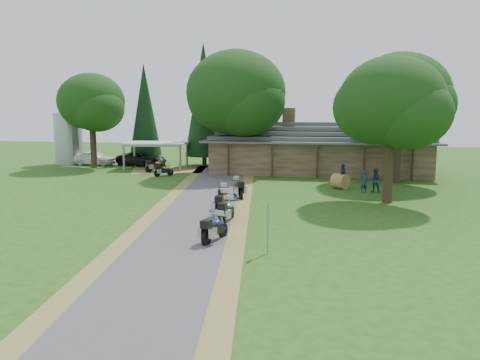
% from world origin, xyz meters
% --- Properties ---
extents(ground, '(120.00, 120.00, 0.00)m').
position_xyz_m(ground, '(0.00, 0.00, 0.00)').
color(ground, '#254C15').
rests_on(ground, ground).
extents(driveway, '(51.95, 51.95, 0.00)m').
position_xyz_m(driveway, '(-0.50, 4.00, 0.00)').
color(driveway, '#414143').
rests_on(driveway, ground).
extents(lodge, '(21.40, 9.40, 4.90)m').
position_xyz_m(lodge, '(6.00, 24.00, 2.45)').
color(lodge, brown).
rests_on(lodge, ground).
extents(silo, '(3.21, 3.21, 6.12)m').
position_xyz_m(silo, '(-21.52, 25.65, 3.06)').
color(silo, gray).
rests_on(silo, ground).
extents(carport, '(6.75, 4.90, 2.74)m').
position_xyz_m(carport, '(-10.45, 23.50, 1.37)').
color(carport, silver).
rests_on(carport, ground).
extents(car_white_sedan, '(3.00, 6.11, 1.97)m').
position_xyz_m(car_white_sedan, '(-18.23, 25.22, 0.99)').
color(car_white_sedan, white).
rests_on(car_white_sedan, ground).
extents(car_dark_suv, '(3.81, 6.44, 2.31)m').
position_xyz_m(car_dark_suv, '(-12.92, 25.63, 1.15)').
color(car_dark_suv, black).
rests_on(car_dark_suv, ground).
extents(motorcycle_row_a, '(1.15, 2.01, 1.31)m').
position_xyz_m(motorcycle_row_a, '(1.93, -1.80, 0.65)').
color(motorcycle_row_a, navy).
rests_on(motorcycle_row_a, ground).
extents(motorcycle_row_b, '(0.83, 2.02, 1.35)m').
position_xyz_m(motorcycle_row_b, '(1.68, 1.95, 0.67)').
color(motorcycle_row_b, '#A6A7AD').
rests_on(motorcycle_row_b, ground).
extents(motorcycle_row_c, '(0.73, 2.09, 1.42)m').
position_xyz_m(motorcycle_row_c, '(1.02, 3.64, 0.71)').
color(motorcycle_row_c, '#C89304').
rests_on(motorcycle_row_c, ground).
extents(motorcycle_row_d, '(0.95, 2.13, 1.41)m').
position_xyz_m(motorcycle_row_d, '(0.60, 5.76, 0.71)').
color(motorcycle_row_d, red).
rests_on(motorcycle_row_d, ground).
extents(motorcycle_row_e, '(1.42, 2.10, 1.37)m').
position_xyz_m(motorcycle_row_e, '(0.88, 9.20, 0.69)').
color(motorcycle_row_e, black).
rests_on(motorcycle_row_e, ground).
extents(motorcycle_carport_a, '(1.80, 1.90, 1.35)m').
position_xyz_m(motorcycle_carport_a, '(-9.54, 20.98, 0.68)').
color(motorcycle_carport_a, gold).
rests_on(motorcycle_carport_a, ground).
extents(motorcycle_carport_b, '(1.58, 1.58, 1.15)m').
position_xyz_m(motorcycle_carport_b, '(-7.78, 18.26, 0.57)').
color(motorcycle_carport_b, slate).
rests_on(motorcycle_carport_b, ground).
extents(person_a, '(0.66, 0.58, 1.96)m').
position_xyz_m(person_a, '(9.51, 12.56, 0.98)').
color(person_a, navy).
rests_on(person_a, ground).
extents(person_b, '(0.62, 0.47, 2.07)m').
position_xyz_m(person_b, '(10.34, 13.13, 1.03)').
color(person_b, navy).
rests_on(person_b, ground).
extents(person_c, '(0.62, 0.74, 2.23)m').
position_xyz_m(person_c, '(8.08, 14.35, 1.11)').
color(person_c, navy).
rests_on(person_c, ground).
extents(hay_bale, '(1.55, 1.56, 1.16)m').
position_xyz_m(hay_bale, '(7.88, 14.20, 0.58)').
color(hay_bale, olive).
rests_on(hay_bale, ground).
extents(sign_post, '(0.39, 0.07, 2.18)m').
position_xyz_m(sign_post, '(4.53, -3.19, 1.09)').
color(sign_post, gray).
rests_on(sign_post, ground).
extents(oak_lodge_left, '(9.18, 9.18, 12.23)m').
position_xyz_m(oak_lodge_left, '(-1.58, 20.99, 6.11)').
color(oak_lodge_left, black).
rests_on(oak_lodge_left, ground).
extents(oak_lodge_right, '(7.97, 7.97, 11.66)m').
position_xyz_m(oak_lodge_right, '(12.54, 18.29, 5.83)').
color(oak_lodge_right, black).
rests_on(oak_lodge_right, ground).
extents(oak_driveway, '(6.65, 6.65, 10.57)m').
position_xyz_m(oak_driveway, '(10.77, 9.20, 5.28)').
color(oak_driveway, black).
rests_on(oak_driveway, ground).
extents(oak_silo, '(6.82, 6.82, 11.08)m').
position_xyz_m(oak_silo, '(-17.22, 23.14, 5.54)').
color(oak_silo, black).
rests_on(oak_silo, ground).
extents(cedar_near, '(4.16, 4.16, 13.10)m').
position_xyz_m(cedar_near, '(-6.25, 26.91, 6.55)').
color(cedar_near, black).
rests_on(cedar_near, ground).
extents(cedar_far, '(3.55, 3.55, 11.16)m').
position_xyz_m(cedar_far, '(-13.43, 28.09, 5.58)').
color(cedar_far, black).
rests_on(cedar_far, ground).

